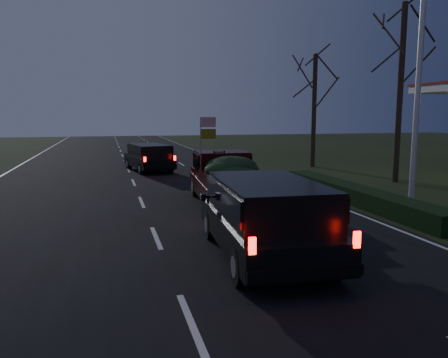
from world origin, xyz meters
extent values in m
plane|color=black|center=(0.00, 0.00, 0.00)|extent=(120.00, 120.00, 0.00)
cube|color=black|center=(0.00, 0.00, 0.01)|extent=(14.00, 120.00, 0.02)
cube|color=black|center=(7.80, 3.00, 0.30)|extent=(1.00, 10.00, 0.60)
cylinder|color=silver|center=(9.50, 2.00, 4.50)|extent=(0.20, 0.20, 9.00)
cylinder|color=black|center=(12.50, 7.00, 4.25)|extent=(0.28, 0.28, 8.50)
cylinder|color=black|center=(11.50, 14.00, 3.50)|extent=(0.28, 0.28, 7.00)
cube|color=black|center=(3.00, 3.87, 0.63)|extent=(2.47, 5.37, 0.58)
cube|color=black|center=(3.07, 4.81, 1.41)|extent=(2.05, 1.81, 0.94)
cube|color=black|center=(3.07, 4.81, 1.52)|extent=(2.15, 1.71, 0.58)
cube|color=black|center=(2.90, 2.52, 0.94)|extent=(2.14, 3.06, 0.06)
ellipsoid|color=black|center=(2.99, 3.03, 1.41)|extent=(1.81, 2.00, 0.63)
cylinder|color=gray|center=(2.06, 3.94, 2.14)|extent=(0.03, 0.03, 2.09)
cube|color=red|center=(2.35, 3.92, 3.01)|extent=(0.54, 0.06, 0.36)
cube|color=gold|center=(2.35, 3.92, 2.59)|extent=(0.54, 0.06, 0.36)
cube|color=black|center=(1.15, 14.40, 0.58)|extent=(2.67, 4.75, 0.56)
cube|color=black|center=(1.19, 14.17, 1.21)|extent=(2.33, 3.53, 0.75)
cube|color=black|center=(1.19, 14.17, 1.29)|extent=(2.40, 3.46, 0.45)
cube|color=black|center=(2.25, -2.12, 0.66)|extent=(2.45, 5.24, 0.64)
cube|color=black|center=(2.23, -2.39, 1.39)|extent=(2.23, 3.85, 0.85)
cube|color=black|center=(2.23, -2.39, 1.47)|extent=(2.33, 3.75, 0.51)
cube|color=black|center=(1.06, -1.03, 1.26)|extent=(0.12, 0.24, 0.17)
camera|label=1|loc=(-1.17, -11.37, 3.25)|focal=35.00mm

